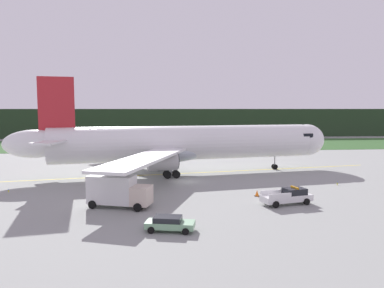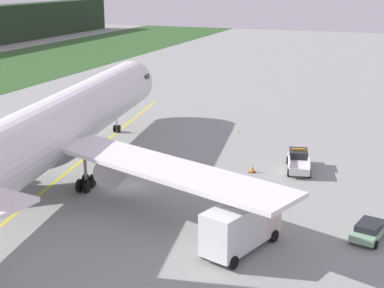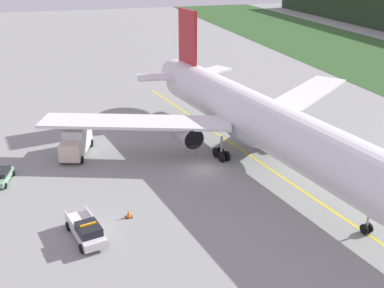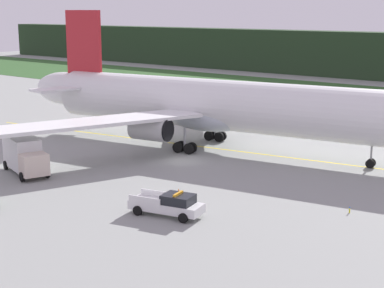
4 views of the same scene
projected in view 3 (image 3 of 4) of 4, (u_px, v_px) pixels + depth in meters
name	position (u px, v px, depth m)	size (l,w,h in m)	color
ground	(203.00, 169.00, 53.57)	(320.00, 320.00, 0.00)	gray
taxiway_centerline_main	(262.00, 163.00, 55.00)	(68.59, 0.30, 0.01)	yellow
airliner	(261.00, 122.00, 53.57)	(53.33, 45.83, 15.44)	white
ops_pickup_truck	(86.00, 230.00, 40.31)	(6.06, 3.24, 1.94)	silver
catering_truck	(76.00, 140.00, 56.85)	(7.25, 4.45, 3.64)	beige
staff_car	(1.00, 176.00, 50.36)	(4.57, 2.74, 1.30)	#7DAF85
apron_cone	(129.00, 214.00, 43.77)	(0.61, 0.61, 0.77)	black
taxiway_edge_light_west	(128.00, 109.00, 72.85)	(0.12, 0.12, 0.42)	yellow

